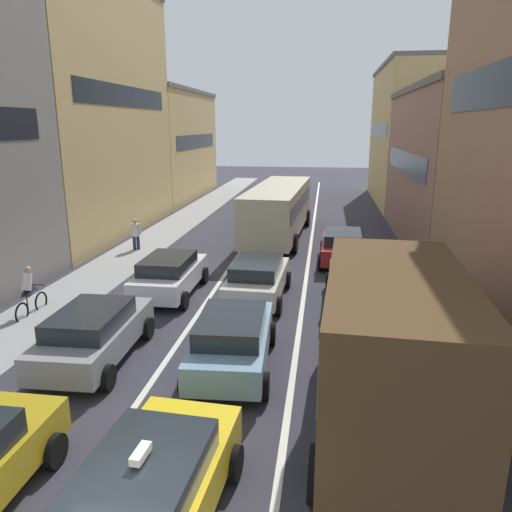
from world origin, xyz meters
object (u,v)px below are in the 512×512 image
hatchback_centre_lane_third (257,278)px  sedan_right_lane_behind_truck (355,283)px  taxi_centre_lane_front (148,494)px  pedestrian_far_sidewalk (136,233)px  wagon_left_lane_second (94,333)px  bus_mid_queue_primary (279,207)px  sedan_centre_lane_second (232,339)px  sedan_left_lane_third (170,274)px  removalist_box_truck (389,339)px  cyclist_on_sidewalk (29,293)px  wagon_right_lane_far (342,246)px

hatchback_centre_lane_third → sedan_right_lane_behind_truck: (3.42, -0.04, 0.00)m
taxi_centre_lane_front → sedan_right_lane_behind_truck: bearing=-14.9°
taxi_centre_lane_front → pedestrian_far_sidewalk: 17.88m
wagon_left_lane_second → bus_mid_queue_primary: 15.67m
pedestrian_far_sidewalk → sedan_centre_lane_second: bearing=11.3°
sedan_right_lane_behind_truck → bus_mid_queue_primary: (-3.63, 10.00, 0.96)m
hatchback_centre_lane_third → sedan_left_lane_third: 3.26m
taxi_centre_lane_front → wagon_left_lane_second: size_ratio=1.01×
removalist_box_truck → cyclist_on_sidewalk: removalist_box_truck is taller
taxi_centre_lane_front → hatchback_centre_lane_third: bearing=2.8°
sedan_left_lane_third → wagon_left_lane_second: bearing=176.1°
sedan_centre_lane_second → sedan_right_lane_behind_truck: 6.14m
hatchback_centre_lane_third → sedan_left_lane_third: size_ratio=1.01×
hatchback_centre_lane_third → sedan_left_lane_third: (-3.26, 0.06, 0.00)m
removalist_box_truck → bus_mid_queue_primary: bearing=15.3°
sedan_left_lane_third → bus_mid_queue_primary: bus_mid_queue_primary is taller
hatchback_centre_lane_third → wagon_left_lane_second: bearing=147.4°
taxi_centre_lane_front → sedan_centre_lane_second: size_ratio=1.00×
hatchback_centre_lane_third → pedestrian_far_sidewalk: 9.03m
cyclist_on_sidewalk → pedestrian_far_sidewalk: size_ratio=1.04×
sedan_right_lane_behind_truck → sedan_centre_lane_second: bearing=148.2°
wagon_left_lane_second → pedestrian_far_sidewalk: pedestrian_far_sidewalk is taller
hatchback_centre_lane_third → cyclist_on_sidewalk: (-7.06, -2.72, 0.05)m
sedan_centre_lane_second → pedestrian_far_sidewalk: 13.05m
sedan_left_lane_third → bus_mid_queue_primary: 10.41m
pedestrian_far_sidewalk → cyclist_on_sidewalk: bearing=-22.2°
wagon_left_lane_second → pedestrian_far_sidewalk: size_ratio=2.62×
taxi_centre_lane_front → cyclist_on_sidewalk: bearing=44.6°
removalist_box_truck → sedan_left_lane_third: removalist_box_truck is taller
bus_mid_queue_primary → sedan_centre_lane_second: bearing=-176.0°
sedan_centre_lane_second → pedestrian_far_sidewalk: (-6.90, 11.07, 0.15)m
wagon_left_lane_second → wagon_right_lane_far: bearing=-34.0°
bus_mid_queue_primary → sedan_left_lane_third: bearing=165.8°
sedan_centre_lane_second → wagon_left_lane_second: size_ratio=1.01×
sedan_left_lane_third → removalist_box_truck: bearing=-136.9°
hatchback_centre_lane_third → bus_mid_queue_primary: (-0.20, 9.96, 0.96)m
wagon_right_lane_far → bus_mid_queue_primary: bearing=37.4°
wagon_left_lane_second → removalist_box_truck: bearing=-106.7°
taxi_centre_lane_front → sedan_right_lane_behind_truck: 11.24m
bus_mid_queue_primary → wagon_left_lane_second: bearing=170.3°
taxi_centre_lane_front → bus_mid_queue_primary: size_ratio=0.42×
removalist_box_truck → wagon_right_lane_far: bearing=4.9°
bus_mid_queue_primary → sedan_right_lane_behind_truck: bearing=-157.1°
taxi_centre_lane_front → bus_mid_queue_primary: (-0.04, 20.66, 0.96)m
sedan_centre_lane_second → hatchback_centre_lane_third: 5.18m
sedan_left_lane_third → sedan_right_lane_behind_truck: size_ratio=0.99×
wagon_right_lane_far → wagon_left_lane_second: bearing=149.0°
wagon_right_lane_far → bus_mid_queue_primary: bus_mid_queue_primary is taller
wagon_left_lane_second → sedan_centre_lane_second: bearing=-89.6°
wagon_left_lane_second → sedan_right_lane_behind_truck: (7.04, 5.26, 0.00)m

